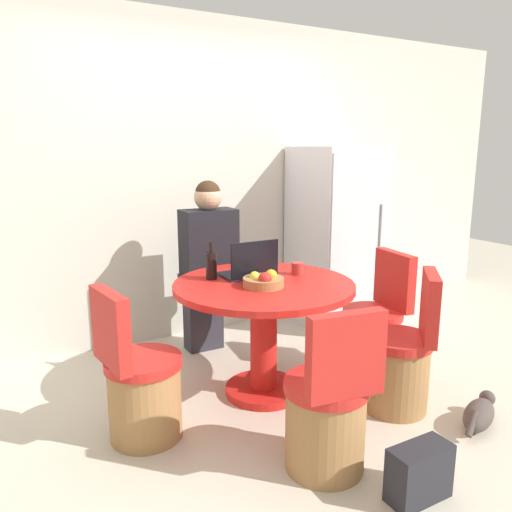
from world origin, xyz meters
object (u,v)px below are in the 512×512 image
object	(u,v)px
refrigerator	(336,237)
dining_table	(264,314)
person_seated	(207,261)
bottle	(211,265)
handbag	(419,473)
chair_near_camera	(328,416)
chair_near_right_corner	(400,364)
chair_right_side	(374,334)
cat	(479,414)
fruit_bowl	(264,281)
laptop	(249,269)
chair_left_side	(141,389)

from	to	relation	value
refrigerator	dining_table	world-z (taller)	refrigerator
person_seated	bottle	distance (m)	0.60
person_seated	handbag	size ratio (longest dim) A/B	4.46
dining_table	chair_near_camera	distance (m)	0.88
chair_near_right_corner	handbag	world-z (taller)	chair_near_right_corner
refrigerator	chair_right_side	bearing A→B (deg)	-112.69
chair_near_camera	cat	bearing A→B (deg)	-178.25
chair_near_right_corner	fruit_bowl	distance (m)	0.96
chair_near_camera	refrigerator	bearing A→B (deg)	-120.35
dining_table	person_seated	distance (m)	0.81
chair_right_side	handbag	xyz separation A→B (m)	(-0.72, -1.10, -0.16)
refrigerator	person_seated	size ratio (longest dim) A/B	1.18
chair_right_side	fruit_bowl	size ratio (longest dim) A/B	3.47
refrigerator	chair_right_side	world-z (taller)	refrigerator
person_seated	handbag	bearing A→B (deg)	94.51
laptop	chair_left_side	bearing A→B (deg)	19.07
dining_table	bottle	bearing A→B (deg)	135.95
chair_near_right_corner	refrigerator	bearing A→B (deg)	-161.26
chair_near_right_corner	fruit_bowl	bearing A→B (deg)	-83.58
refrigerator	cat	size ratio (longest dim) A/B	3.69
bottle	cat	distance (m)	1.81
refrigerator	dining_table	xyz separation A→B (m)	(-1.25, -0.89, -0.25)
refrigerator	chair_near_camera	distance (m)	2.26
refrigerator	chair_left_side	xyz separation A→B (m)	(-2.09, -1.00, -0.50)
person_seated	chair_near_right_corner	bearing A→B (deg)	116.23
chair_near_right_corner	dining_table	bearing A→B (deg)	-90.00
chair_right_side	person_seated	world-z (taller)	person_seated
chair_near_camera	chair_right_side	distance (m)	1.20
chair_left_side	bottle	distance (m)	0.88
refrigerator	chair_right_side	xyz separation A→B (m)	(-0.42, -0.99, -0.50)
chair_near_camera	bottle	bearing A→B (deg)	-75.04
chair_near_right_corner	cat	size ratio (longest dim) A/B	2.02
chair_near_camera	chair_left_side	bearing A→B (deg)	-36.94
chair_left_side	cat	bearing A→B (deg)	-123.77
laptop	handbag	size ratio (longest dim) A/B	1.12
laptop	handbag	distance (m)	1.54
chair_right_side	handbag	distance (m)	1.33
bottle	cat	size ratio (longest dim) A/B	0.56
chair_near_right_corner	chair_left_side	bearing A→B (deg)	-65.00
refrigerator	chair_left_side	world-z (taller)	refrigerator
chair_near_camera	bottle	world-z (taller)	bottle
chair_near_right_corner	person_seated	distance (m)	1.57
dining_table	person_seated	world-z (taller)	person_seated
chair_near_camera	chair_near_right_corner	xyz separation A→B (m)	(0.75, 0.27, 0.00)
chair_near_camera	person_seated	world-z (taller)	person_seated
bottle	chair_near_camera	bearing A→B (deg)	-83.23
refrigerator	person_seated	distance (m)	1.30
cat	handbag	world-z (taller)	handbag
dining_table	handbag	size ratio (longest dim) A/B	3.77
chair_right_side	person_seated	bearing A→B (deg)	-128.33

